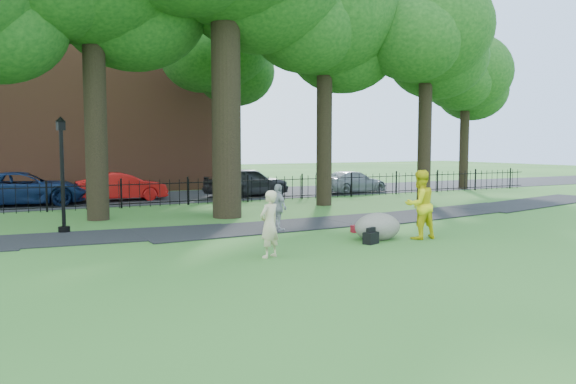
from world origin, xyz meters
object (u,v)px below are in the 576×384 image
woman (269,224)px  man (420,205)px  lamppost (62,176)px  boulder (378,225)px  red_sedan (122,187)px

woman → man: man is taller
lamppost → boulder: bearing=-48.6°
lamppost → red_sedan: (3.58, 9.41, -1.09)m
man → boulder: 1.38m
lamppost → man: bearing=-47.6°
man → lamppost: size_ratio=0.56×
boulder → lamppost: (-8.09, 5.47, 1.37)m
man → lamppost: 11.02m
boulder → lamppost: bearing=145.9°
lamppost → red_sedan: bearing=54.7°
boulder → woman: bearing=-166.4°
woman → boulder: bearing=169.3°
woman → lamppost: (-4.11, 6.44, 0.96)m
woman → red_sedan: bearing=-112.4°
woman → red_sedan: woman is taller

